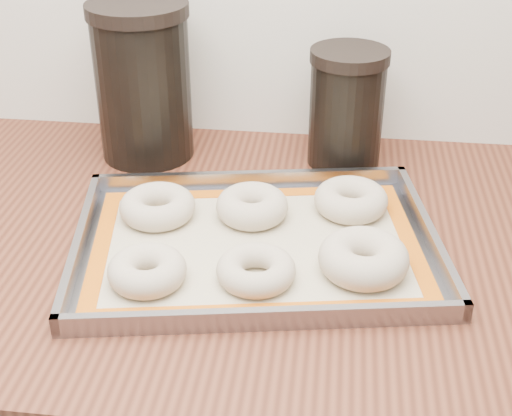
# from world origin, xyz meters

# --- Properties ---
(countertop) EXTENTS (3.06, 0.68, 0.04)m
(countertop) POSITION_xyz_m (0.00, 1.68, 0.88)
(countertop) COLOR brown
(countertop) RESTS_ON cabinet
(baking_tray) EXTENTS (0.51, 0.41, 0.03)m
(baking_tray) POSITION_xyz_m (-0.25, 1.64, 0.91)
(baking_tray) COLOR gray
(baking_tray) RESTS_ON countertop
(baking_mat) EXTENTS (0.46, 0.36, 0.00)m
(baking_mat) POSITION_xyz_m (-0.25, 1.64, 0.90)
(baking_mat) COLOR #C6B793
(baking_mat) RESTS_ON baking_tray
(bagel_front_left) EXTENTS (0.10, 0.10, 0.03)m
(bagel_front_left) POSITION_xyz_m (-0.37, 1.55, 0.92)
(bagel_front_left) COLOR #C2B097
(bagel_front_left) RESTS_ON baking_mat
(bagel_front_mid) EXTENTS (0.11, 0.11, 0.03)m
(bagel_front_mid) POSITION_xyz_m (-0.24, 1.57, 0.92)
(bagel_front_mid) COLOR #C2B097
(bagel_front_mid) RESTS_ON baking_mat
(bagel_front_right) EXTENTS (0.14, 0.14, 0.04)m
(bagel_front_right) POSITION_xyz_m (-0.11, 1.60, 0.93)
(bagel_front_right) COLOR #C2B097
(bagel_front_right) RESTS_ON baking_mat
(bagel_back_left) EXTENTS (0.11, 0.11, 0.03)m
(bagel_back_left) POSITION_xyz_m (-0.39, 1.69, 0.92)
(bagel_back_left) COLOR #C2B097
(bagel_back_left) RESTS_ON baking_mat
(bagel_back_mid) EXTENTS (0.11, 0.11, 0.04)m
(bagel_back_mid) POSITION_xyz_m (-0.26, 1.71, 0.92)
(bagel_back_mid) COLOR #C2B097
(bagel_back_mid) RESTS_ON baking_mat
(bagel_back_right) EXTENTS (0.12, 0.12, 0.04)m
(bagel_back_right) POSITION_xyz_m (-0.13, 1.74, 0.92)
(bagel_back_right) COLOR #C2B097
(bagel_back_right) RESTS_ON baking_mat
(canister_left) EXTENTS (0.15, 0.15, 0.24)m
(canister_left) POSITION_xyz_m (-0.46, 1.89, 1.02)
(canister_left) COLOR black
(canister_left) RESTS_ON countertop
(canister_mid) EXTENTS (0.12, 0.12, 0.18)m
(canister_mid) POSITION_xyz_m (-0.14, 1.90, 0.99)
(canister_mid) COLOR black
(canister_mid) RESTS_ON countertop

